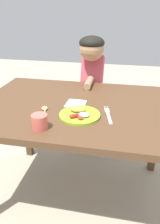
{
  "coord_description": "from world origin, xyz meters",
  "views": [
    {
      "loc": [
        0.24,
        -1.22,
        1.3
      ],
      "look_at": [
        0.03,
        -0.14,
        0.75
      ],
      "focal_mm": 34.64,
      "sensor_mm": 36.0,
      "label": 1
    }
  ],
  "objects_px": {
    "person": "(92,89)",
    "spoon": "(45,111)",
    "plate": "(79,114)",
    "drinking_cup": "(40,122)",
    "fork": "(108,115)"
  },
  "relations": [
    {
      "from": "person",
      "to": "spoon",
      "type": "bearing_deg",
      "value": 74.56
    },
    {
      "from": "plate",
      "to": "drinking_cup",
      "type": "xyz_separation_m",
      "value": [
        -0.17,
        -0.17,
        0.02
      ]
    },
    {
      "from": "spoon",
      "to": "person",
      "type": "height_order",
      "value": "person"
    },
    {
      "from": "plate",
      "to": "spoon",
      "type": "relative_size",
      "value": 1.15
    },
    {
      "from": "drinking_cup",
      "to": "person",
      "type": "bearing_deg",
      "value": 80.18
    },
    {
      "from": "plate",
      "to": "fork",
      "type": "height_order",
      "value": "plate"
    },
    {
      "from": "plate",
      "to": "drinking_cup",
      "type": "relative_size",
      "value": 2.86
    },
    {
      "from": "plate",
      "to": "person",
      "type": "bearing_deg",
      "value": 91.92
    },
    {
      "from": "plate",
      "to": "spoon",
      "type": "distance_m",
      "value": 0.21
    },
    {
      "from": "spoon",
      "to": "drinking_cup",
      "type": "relative_size",
      "value": 2.49
    },
    {
      "from": "fork",
      "to": "spoon",
      "type": "distance_m",
      "value": 0.37
    },
    {
      "from": "fork",
      "to": "plate",
      "type": "bearing_deg",
      "value": 91.81
    },
    {
      "from": "fork",
      "to": "person",
      "type": "height_order",
      "value": "person"
    },
    {
      "from": "spoon",
      "to": "person",
      "type": "relative_size",
      "value": 0.19
    },
    {
      "from": "plate",
      "to": "person",
      "type": "height_order",
      "value": "person"
    }
  ]
}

